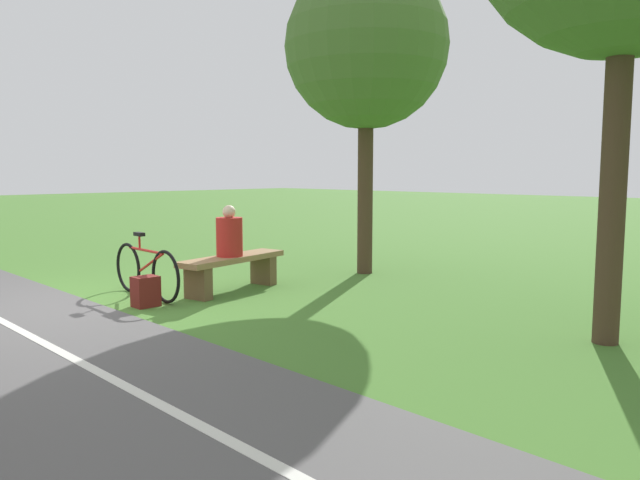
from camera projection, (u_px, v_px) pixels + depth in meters
ground_plane at (58, 308)px, 7.76m from camera, size 80.00×80.00×0.00m
paved_path at (173, 413)px, 4.38m from camera, size 3.20×36.04×0.02m
path_centre_line at (173, 411)px, 4.38m from camera, size 0.80×31.99×0.00m
bench at (233, 267)px, 8.84m from camera, size 1.88×0.75×0.52m
person_seated at (229, 235)px, 8.74m from camera, size 0.44×0.44×0.73m
bicycle at (146, 270)px, 8.40m from camera, size 0.13×1.79×0.89m
backpack at (145, 292)px, 7.85m from camera, size 0.31×0.29×0.39m
tree_by_path at (366, 48)px, 10.04m from camera, size 2.69×2.69×5.10m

